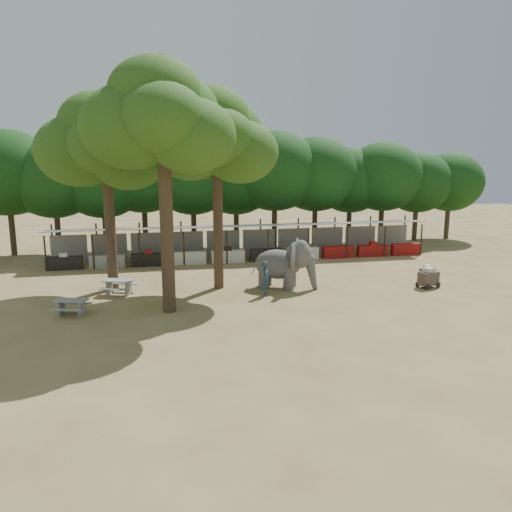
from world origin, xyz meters
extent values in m
plane|color=brown|center=(0.00, 0.00, 0.00)|extent=(100.00, 100.00, 0.00)
cube|color=#A2A4A9|center=(0.00, 14.00, 2.50)|extent=(28.00, 2.99, 0.39)
cylinder|color=#2D2319|center=(-12.60, 12.65, 1.20)|extent=(0.12, 0.12, 2.40)
cylinder|color=#2D2319|center=(-12.60, 15.35, 1.40)|extent=(0.12, 0.12, 2.80)
cube|color=black|center=(-12.60, 12.90, 0.45)|extent=(2.38, 0.50, 0.90)
cube|color=gray|center=(-12.60, 15.30, 1.00)|extent=(2.52, 0.12, 2.00)
cylinder|color=#2D2319|center=(-9.80, 12.65, 1.20)|extent=(0.12, 0.12, 2.40)
cylinder|color=#2D2319|center=(-9.80, 15.35, 1.40)|extent=(0.12, 0.12, 2.80)
cube|color=gray|center=(-9.80, 12.90, 0.45)|extent=(2.38, 0.50, 0.90)
cube|color=gray|center=(-9.80, 15.30, 1.00)|extent=(2.52, 0.12, 2.00)
cylinder|color=#2D2319|center=(-7.00, 12.65, 1.20)|extent=(0.12, 0.12, 2.40)
cylinder|color=#2D2319|center=(-7.00, 15.35, 1.40)|extent=(0.12, 0.12, 2.80)
cube|color=black|center=(-7.00, 12.90, 0.45)|extent=(2.38, 0.50, 0.90)
cube|color=gray|center=(-7.00, 15.30, 1.00)|extent=(2.52, 0.12, 2.00)
cylinder|color=#2D2319|center=(-4.20, 12.65, 1.20)|extent=(0.12, 0.12, 2.40)
cylinder|color=#2D2319|center=(-4.20, 15.35, 1.40)|extent=(0.12, 0.12, 2.80)
cube|color=silver|center=(-4.20, 12.90, 0.45)|extent=(2.38, 0.50, 0.90)
cube|color=gray|center=(-4.20, 15.30, 1.00)|extent=(2.52, 0.12, 2.00)
cylinder|color=#2D2319|center=(-1.40, 12.65, 1.20)|extent=(0.12, 0.12, 2.40)
cylinder|color=#2D2319|center=(-1.40, 15.35, 1.40)|extent=(0.12, 0.12, 2.80)
cube|color=silver|center=(-1.40, 12.90, 0.45)|extent=(2.38, 0.50, 0.90)
cube|color=gray|center=(-1.40, 15.30, 1.00)|extent=(2.52, 0.12, 2.00)
cylinder|color=#2D2319|center=(1.40, 12.65, 1.20)|extent=(0.12, 0.12, 2.40)
cylinder|color=#2D2319|center=(1.40, 15.35, 1.40)|extent=(0.12, 0.12, 2.80)
cube|color=black|center=(1.40, 12.90, 0.45)|extent=(2.38, 0.50, 0.90)
cube|color=gray|center=(1.40, 15.30, 1.00)|extent=(2.52, 0.12, 2.00)
cylinder|color=#2D2319|center=(4.20, 12.65, 1.20)|extent=(0.12, 0.12, 2.40)
cylinder|color=#2D2319|center=(4.20, 15.35, 1.40)|extent=(0.12, 0.12, 2.80)
cube|color=silver|center=(4.20, 12.90, 0.45)|extent=(2.38, 0.50, 0.90)
cube|color=gray|center=(4.20, 15.30, 1.00)|extent=(2.52, 0.12, 2.00)
cylinder|color=#2D2319|center=(7.00, 12.65, 1.20)|extent=(0.12, 0.12, 2.40)
cylinder|color=#2D2319|center=(7.00, 15.35, 1.40)|extent=(0.12, 0.12, 2.80)
cube|color=maroon|center=(7.00, 12.90, 0.45)|extent=(2.38, 0.50, 0.90)
cube|color=gray|center=(7.00, 15.30, 1.00)|extent=(2.52, 0.12, 2.00)
cylinder|color=#2D2319|center=(9.80, 12.65, 1.20)|extent=(0.12, 0.12, 2.40)
cylinder|color=#2D2319|center=(9.80, 15.35, 1.40)|extent=(0.12, 0.12, 2.80)
cube|color=maroon|center=(9.80, 12.90, 0.45)|extent=(2.38, 0.50, 0.90)
cube|color=gray|center=(9.80, 15.30, 1.00)|extent=(2.52, 0.12, 2.00)
cylinder|color=#2D2319|center=(12.60, 12.65, 1.20)|extent=(0.12, 0.12, 2.40)
cylinder|color=#2D2319|center=(12.60, 15.35, 1.40)|extent=(0.12, 0.12, 2.80)
cube|color=maroon|center=(12.60, 12.90, 0.45)|extent=(2.38, 0.50, 0.90)
cube|color=gray|center=(12.60, 15.30, 1.00)|extent=(2.52, 0.12, 2.00)
cylinder|color=#332316|center=(-9.00, 7.00, 4.60)|extent=(0.60, 0.60, 9.20)
cone|color=#332316|center=(-9.00, 7.00, 9.20)|extent=(0.57, 0.57, 2.88)
ellipsoid|color=#1F4910|center=(-10.40, 7.30, 7.82)|extent=(4.80, 4.80, 3.94)
ellipsoid|color=#1F4910|center=(-7.80, 6.40, 7.42)|extent=(4.20, 4.20, 3.44)
ellipsoid|color=#1F4910|center=(-8.80, 8.10, 8.42)|extent=(5.20, 5.20, 4.26)
ellipsoid|color=#1F4910|center=(-9.00, 5.70, 8.12)|extent=(3.80, 3.80, 3.12)
ellipsoid|color=#1F4910|center=(-9.30, 7.20, 9.22)|extent=(4.40, 4.40, 3.61)
cylinder|color=#332316|center=(-6.00, 2.00, 5.20)|extent=(0.64, 0.64, 10.40)
cone|color=#332316|center=(-6.00, 2.00, 10.40)|extent=(0.61, 0.61, 3.25)
ellipsoid|color=#1F4910|center=(-7.40, 2.30, 8.84)|extent=(4.80, 4.80, 3.94)
ellipsoid|color=#1F4910|center=(-4.80, 1.40, 8.44)|extent=(4.20, 4.20, 3.44)
ellipsoid|color=#1F4910|center=(-5.80, 3.10, 9.44)|extent=(5.20, 5.20, 4.26)
ellipsoid|color=#1F4910|center=(-6.00, 0.70, 9.14)|extent=(3.80, 3.80, 3.12)
ellipsoid|color=#1F4910|center=(-6.30, 2.20, 10.24)|extent=(4.40, 4.40, 3.61)
cylinder|color=#332316|center=(-3.00, 6.00, 4.80)|extent=(0.56, 0.56, 9.60)
cone|color=#332316|center=(-3.00, 6.00, 9.60)|extent=(0.53, 0.53, 3.00)
ellipsoid|color=#1F4910|center=(-4.40, 6.30, 8.16)|extent=(4.80, 4.80, 3.94)
ellipsoid|color=#1F4910|center=(-1.80, 5.40, 7.76)|extent=(4.20, 4.20, 3.44)
ellipsoid|color=#1F4910|center=(-2.80, 7.10, 8.76)|extent=(5.20, 5.20, 4.26)
ellipsoid|color=#1F4910|center=(-3.00, 4.70, 8.46)|extent=(3.80, 3.80, 3.12)
ellipsoid|color=#1F4910|center=(-3.30, 6.20, 9.56)|extent=(4.40, 4.40, 3.61)
cylinder|color=#332316|center=(-16.67, 19.00, 1.87)|extent=(0.44, 0.44, 3.74)
ellipsoid|color=black|center=(-16.67, 19.00, 5.53)|extent=(6.46, 5.95, 5.61)
cylinder|color=#332316|center=(-13.33, 19.00, 1.87)|extent=(0.44, 0.44, 3.74)
ellipsoid|color=black|center=(-13.33, 19.00, 5.53)|extent=(6.46, 5.95, 5.61)
cylinder|color=#332316|center=(-10.00, 19.00, 1.87)|extent=(0.44, 0.44, 3.74)
ellipsoid|color=black|center=(-10.00, 19.00, 5.53)|extent=(6.46, 5.95, 5.61)
cylinder|color=#332316|center=(-6.67, 19.00, 1.87)|extent=(0.44, 0.44, 3.74)
ellipsoid|color=black|center=(-6.67, 19.00, 5.53)|extent=(6.46, 5.95, 5.61)
cylinder|color=#332316|center=(-3.33, 19.00, 1.87)|extent=(0.44, 0.44, 3.74)
ellipsoid|color=black|center=(-3.33, 19.00, 5.53)|extent=(6.46, 5.95, 5.61)
cylinder|color=#332316|center=(0.00, 19.00, 1.87)|extent=(0.44, 0.44, 3.74)
ellipsoid|color=black|center=(0.00, 19.00, 5.53)|extent=(6.46, 5.95, 5.61)
cylinder|color=#332316|center=(3.33, 19.00, 1.87)|extent=(0.44, 0.44, 3.74)
ellipsoid|color=black|center=(3.33, 19.00, 5.53)|extent=(6.46, 5.95, 5.61)
cylinder|color=#332316|center=(6.67, 19.00, 1.87)|extent=(0.44, 0.44, 3.74)
ellipsoid|color=black|center=(6.67, 19.00, 5.53)|extent=(6.46, 5.95, 5.61)
cylinder|color=#332316|center=(10.00, 19.00, 1.87)|extent=(0.44, 0.44, 3.74)
ellipsoid|color=black|center=(10.00, 19.00, 5.53)|extent=(6.46, 5.95, 5.61)
cylinder|color=#332316|center=(13.33, 19.00, 1.87)|extent=(0.44, 0.44, 3.74)
ellipsoid|color=black|center=(13.33, 19.00, 5.53)|extent=(6.46, 5.95, 5.61)
cylinder|color=#332316|center=(16.67, 19.00, 1.87)|extent=(0.44, 0.44, 3.74)
ellipsoid|color=black|center=(16.67, 19.00, 5.53)|extent=(6.46, 5.95, 5.61)
cylinder|color=#332316|center=(20.00, 19.00, 1.87)|extent=(0.44, 0.44, 3.74)
ellipsoid|color=black|center=(20.00, 19.00, 5.53)|extent=(6.46, 5.95, 5.61)
ellipsoid|color=#484646|center=(0.35, 5.37, 1.39)|extent=(3.06, 2.53, 1.72)
cylinder|color=#484646|center=(-0.48, 5.30, 0.72)|extent=(0.81, 0.81, 1.44)
cylinder|color=#484646|center=(-0.14, 6.05, 0.72)|extent=(0.81, 0.81, 1.44)
cylinder|color=#484646|center=(0.84, 4.69, 0.72)|extent=(0.81, 0.81, 1.44)
cylinder|color=#484646|center=(1.19, 5.43, 0.72)|extent=(0.81, 0.81, 1.44)
ellipsoid|color=#484646|center=(1.50, 4.84, 2.00)|extent=(1.83, 1.69, 1.59)
ellipsoid|color=#484646|center=(0.95, 4.23, 2.04)|extent=(0.77, 1.29, 1.63)
ellipsoid|color=#484646|center=(1.60, 5.64, 2.04)|extent=(0.77, 1.29, 1.63)
cone|color=#484646|center=(2.20, 4.51, 0.90)|extent=(0.87, 0.87, 1.80)
imported|color=#26384C|center=(-0.71, 3.79, 0.96)|extent=(0.60, 0.78, 1.92)
cube|color=gray|center=(-10.64, 2.37, 0.73)|extent=(1.67, 1.12, 0.06)
cube|color=gray|center=(-11.13, 2.52, 0.36)|extent=(0.27, 0.62, 0.71)
cube|color=gray|center=(-10.16, 2.23, 0.36)|extent=(0.27, 0.62, 0.71)
cube|color=gray|center=(-10.81, 1.84, 0.43)|extent=(1.54, 0.68, 0.05)
cube|color=gray|center=(-10.48, 2.91, 0.43)|extent=(1.54, 0.68, 0.05)
cube|color=gray|center=(-8.62, 5.67, 0.80)|extent=(1.84, 1.32, 0.07)
cube|color=gray|center=(-9.14, 5.86, 0.39)|extent=(0.34, 0.66, 0.78)
cube|color=gray|center=(-8.09, 5.47, 0.39)|extent=(0.34, 0.66, 0.78)
cube|color=gray|center=(-8.83, 5.09, 0.47)|extent=(1.66, 0.85, 0.06)
cube|color=gray|center=(-8.40, 6.24, 0.47)|extent=(1.66, 0.85, 0.06)
cube|color=#3B2D27|center=(8.95, 3.52, 0.55)|extent=(1.25, 0.95, 0.78)
cylinder|color=black|center=(8.63, 3.05, 0.17)|extent=(0.34, 0.16, 0.33)
cylinder|color=black|center=(9.48, 3.29, 0.17)|extent=(0.34, 0.16, 0.33)
cylinder|color=black|center=(8.43, 3.75, 0.17)|extent=(0.34, 0.16, 0.33)
cylinder|color=black|center=(9.28, 4.00, 0.17)|extent=(0.34, 0.16, 0.33)
cube|color=silver|center=(8.95, 3.52, 1.05)|extent=(0.66, 0.58, 0.28)
cube|color=#3B2D27|center=(9.79, 5.03, 0.46)|extent=(1.06, 0.87, 0.64)
cylinder|color=black|center=(9.57, 4.60, 0.14)|extent=(0.28, 0.16, 0.28)
cylinder|color=black|center=(10.24, 4.89, 0.14)|extent=(0.28, 0.16, 0.28)
cylinder|color=black|center=(9.33, 5.16, 0.14)|extent=(0.28, 0.16, 0.28)
cylinder|color=black|center=(10.00, 5.45, 0.14)|extent=(0.28, 0.16, 0.28)
cube|color=silver|center=(9.79, 5.03, 0.87)|extent=(0.57, 0.52, 0.23)
camera|label=1|loc=(-6.68, -22.01, 7.48)|focal=35.00mm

